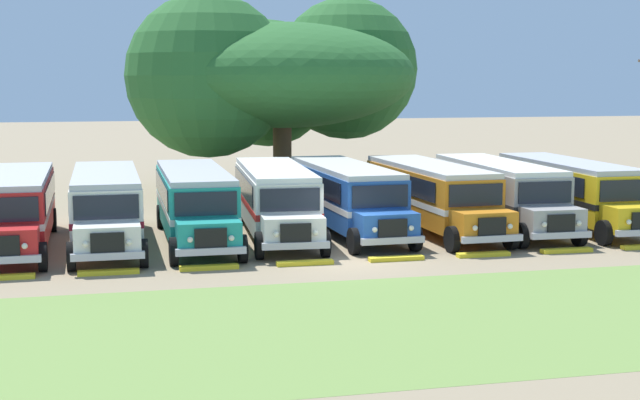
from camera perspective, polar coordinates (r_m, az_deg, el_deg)
ground_plane at (r=32.15m, az=1.81°, el=-3.86°), size 220.00×220.00×0.00m
foreground_grass_strip at (r=24.56m, az=6.79°, el=-7.54°), size 80.00×10.23×0.01m
parked_bus_slot_0 at (r=36.42m, az=-18.67°, el=-0.37°), size 2.83×10.86×2.82m
parked_bus_slot_1 at (r=36.12m, az=-13.36°, el=-0.24°), size 2.74×10.85×2.82m
parked_bus_slot_2 at (r=36.33m, az=-7.91°, el=-0.06°), size 2.70×10.84×2.82m
parked_bus_slot_3 at (r=37.13m, az=-2.83°, el=0.17°), size 3.21×10.92×2.82m
parked_bus_slot_4 at (r=37.98m, az=1.67°, el=0.35°), size 3.02×10.88×2.82m
parked_bus_slot_5 at (r=38.62m, az=7.05°, el=0.41°), size 3.07×10.89×2.82m
parked_bus_slot_6 at (r=39.93m, az=11.27°, el=0.56°), size 2.84×10.86×2.82m
parked_bus_slot_7 at (r=41.25m, az=15.53°, el=0.65°), size 2.68×10.84×2.82m
curb_wheelstop_0 at (r=30.91m, az=-19.40°, el=-4.62°), size 2.00×0.36×0.15m
curb_wheelstop_1 at (r=30.71m, az=-13.21°, el=-4.46°), size 2.00×0.36×0.15m
curb_wheelstop_2 at (r=30.88m, az=-7.01°, el=-4.25°), size 2.00×0.36×0.15m
curb_wheelstop_3 at (r=31.40m, az=-0.95°, el=-3.99°), size 2.00×0.36×0.15m
curb_wheelstop_4 at (r=32.25m, az=4.84°, el=-3.71°), size 2.00×0.36×0.15m
curb_wheelstop_5 at (r=33.42m, az=10.28°, el=-3.40°), size 2.00×0.36×0.15m
curb_wheelstop_6 at (r=34.86m, az=15.31°, el=-3.09°), size 2.00×0.36×0.15m
broad_shade_tree at (r=51.23m, az=-2.75°, el=7.86°), size 16.92×15.77×11.11m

